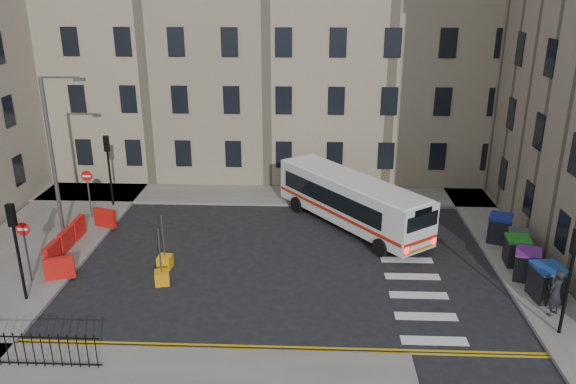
# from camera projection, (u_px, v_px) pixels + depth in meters

# --- Properties ---
(ground) EXTENTS (120.00, 120.00, 0.00)m
(ground) POSITION_uv_depth(u_px,v_px,m) (321.00, 262.00, 26.04)
(ground) COLOR black
(ground) RESTS_ON ground
(pavement_north) EXTENTS (36.00, 3.20, 0.15)m
(pavement_north) POSITION_uv_depth(u_px,v_px,m) (222.00, 195.00, 34.33)
(pavement_north) COLOR slate
(pavement_north) RESTS_ON ground
(pavement_east) EXTENTS (2.40, 26.00, 0.15)m
(pavement_east) POSITION_uv_depth(u_px,v_px,m) (492.00, 229.00, 29.40)
(pavement_east) COLOR slate
(pavement_east) RESTS_ON ground
(pavement_west) EXTENTS (6.00, 22.00, 0.15)m
(pavement_west) POSITION_uv_depth(u_px,v_px,m) (36.00, 246.00, 27.52)
(pavement_west) COLOR slate
(pavement_west) RESTS_ON ground
(terrace_north) EXTENTS (38.30, 10.80, 17.20)m
(terrace_north) POSITION_uv_depth(u_px,v_px,m) (217.00, 41.00, 37.92)
(terrace_north) COLOR gray
(terrace_north) RESTS_ON ground
(traffic_light_east) EXTENTS (0.28, 0.22, 4.10)m
(traffic_light_east) POSITION_uv_depth(u_px,v_px,m) (572.00, 266.00, 19.55)
(traffic_light_east) COLOR black
(traffic_light_east) RESTS_ON pavement_east
(traffic_light_nw) EXTENTS (0.28, 0.22, 4.10)m
(traffic_light_nw) POSITION_uv_depth(u_px,v_px,m) (108.00, 160.00, 31.65)
(traffic_light_nw) COLOR black
(traffic_light_nw) RESTS_ON pavement_west
(traffic_light_sw) EXTENTS (0.28, 0.22, 4.10)m
(traffic_light_sw) POSITION_uv_depth(u_px,v_px,m) (15.00, 237.00, 21.79)
(traffic_light_sw) COLOR black
(traffic_light_sw) RESTS_ON pavement_west
(streetlamp) EXTENTS (0.50, 0.22, 8.14)m
(streetlamp) POSITION_uv_depth(u_px,v_px,m) (52.00, 157.00, 26.96)
(streetlamp) COLOR #595B5E
(streetlamp) RESTS_ON pavement_west
(no_entry_north) EXTENTS (0.60, 0.08, 3.00)m
(no_entry_north) POSITION_uv_depth(u_px,v_px,m) (88.00, 184.00, 30.06)
(no_entry_north) COLOR #595B5E
(no_entry_north) RESTS_ON pavement_west
(no_entry_south) EXTENTS (0.60, 0.08, 3.00)m
(no_entry_south) POSITION_uv_depth(u_px,v_px,m) (25.00, 239.00, 23.49)
(no_entry_south) COLOR #595B5E
(no_entry_south) RESTS_ON pavement_west
(roadworks_barriers) EXTENTS (1.66, 6.26, 1.00)m
(roadworks_barriers) POSITION_uv_depth(u_px,v_px,m) (73.00, 240.00, 26.77)
(roadworks_barriers) COLOR red
(roadworks_barriers) RESTS_ON pavement_west
(bus) EXTENTS (7.73, 9.21, 2.69)m
(bus) POSITION_uv_depth(u_px,v_px,m) (351.00, 199.00, 29.42)
(bus) COLOR silver
(bus) RESTS_ON ground
(wheelie_bin_a) EXTENTS (1.27, 1.42, 1.42)m
(wheelie_bin_a) POSITION_uv_depth(u_px,v_px,m) (547.00, 282.00, 22.52)
(wheelie_bin_a) COLOR black
(wheelie_bin_a) RESTS_ON pavement_east
(wheelie_bin_b) EXTENTS (1.38, 1.47, 1.31)m
(wheelie_bin_b) POSITION_uv_depth(u_px,v_px,m) (527.00, 264.00, 24.11)
(wheelie_bin_b) COLOR black
(wheelie_bin_b) RESTS_ON pavement_east
(wheelie_bin_c) EXTENTS (1.14, 1.27, 1.29)m
(wheelie_bin_c) POSITION_uv_depth(u_px,v_px,m) (517.00, 251.00, 25.37)
(wheelie_bin_c) COLOR black
(wheelie_bin_c) RESTS_ON pavement_east
(wheelie_bin_d) EXTENTS (1.12, 1.22, 1.15)m
(wheelie_bin_d) POSITION_uv_depth(u_px,v_px,m) (518.00, 242.00, 26.38)
(wheelie_bin_d) COLOR black
(wheelie_bin_d) RESTS_ON pavement_east
(wheelie_bin_e) EXTENTS (1.46, 1.54, 1.34)m
(wheelie_bin_e) POSITION_uv_depth(u_px,v_px,m) (500.00, 228.00, 27.68)
(wheelie_bin_e) COLOR black
(wheelie_bin_e) RESTS_ON pavement_east
(pedestrian) EXTENTS (0.83, 0.76, 1.90)m
(pedestrian) POSITION_uv_depth(u_px,v_px,m) (556.00, 293.00, 21.29)
(pedestrian) COLOR black
(pedestrian) RESTS_ON pavement_east
(bollard_yellow) EXTENTS (0.65, 0.65, 0.60)m
(bollard_yellow) POSITION_uv_depth(u_px,v_px,m) (165.00, 262.00, 25.44)
(bollard_yellow) COLOR #ECA00D
(bollard_yellow) RESTS_ON ground
(bollard_chevron) EXTENTS (0.73, 0.73, 0.60)m
(bollard_chevron) POSITION_uv_depth(u_px,v_px,m) (162.00, 278.00, 24.05)
(bollard_chevron) COLOR orange
(bollard_chevron) RESTS_ON ground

